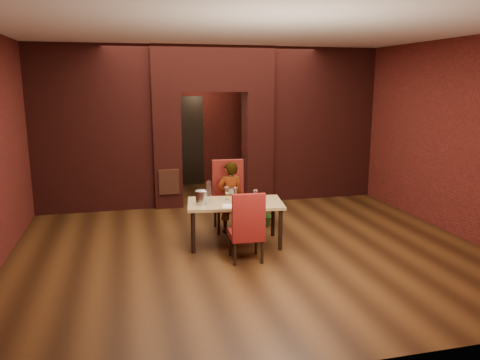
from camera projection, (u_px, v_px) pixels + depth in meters
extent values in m
plane|color=#412510|center=(236.00, 231.00, 7.98)|extent=(8.00, 8.00, 0.00)
cube|color=silver|center=(235.00, 36.00, 7.33)|extent=(7.00, 8.00, 0.04)
cube|color=maroon|center=(198.00, 119.00, 11.45)|extent=(7.00, 0.04, 3.20)
cube|color=maroon|center=(347.00, 192.00, 3.85)|extent=(7.00, 0.04, 3.20)
cube|color=maroon|center=(3.00, 144.00, 6.83)|extent=(0.04, 8.00, 3.20)
cube|color=maroon|center=(423.00, 132.00, 8.48)|extent=(0.04, 8.00, 3.20)
cube|color=maroon|center=(167.00, 150.00, 9.42)|extent=(0.55, 0.55, 2.30)
cube|color=maroon|center=(257.00, 147.00, 9.87)|extent=(0.55, 0.55, 2.30)
cube|color=maroon|center=(212.00, 69.00, 9.32)|extent=(2.45, 0.55, 0.90)
cube|color=maroon|center=(92.00, 129.00, 9.00)|extent=(2.28, 0.35, 3.20)
cube|color=maroon|center=(320.00, 124.00, 10.11)|extent=(2.28, 0.35, 3.20)
cube|color=#A44E2F|center=(169.00, 182.00, 9.27)|extent=(0.40, 0.03, 0.50)
cube|color=black|center=(182.00, 142.00, 11.42)|extent=(0.90, 0.08, 2.10)
cube|color=black|center=(182.00, 142.00, 11.38)|extent=(1.02, 0.04, 2.22)
cube|color=tan|center=(235.00, 223.00, 7.28)|extent=(1.55, 1.02, 0.68)
cube|color=maroon|center=(230.00, 196.00, 7.92)|extent=(0.57, 0.57, 1.19)
cube|color=maroon|center=(246.00, 226.00, 6.59)|extent=(0.48, 0.48, 1.01)
imported|color=silver|center=(230.00, 197.00, 7.81)|extent=(0.46, 0.31, 1.21)
cube|color=silver|center=(234.00, 206.00, 6.96)|extent=(0.38, 0.31, 0.00)
cylinder|color=#ACADB4|center=(201.00, 198.00, 7.05)|extent=(0.17, 0.17, 0.21)
cylinder|color=white|center=(209.00, 191.00, 7.21)|extent=(0.08, 0.08, 0.34)
imported|color=#256320|center=(265.00, 214.00, 8.26)|extent=(0.50, 0.48, 0.42)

